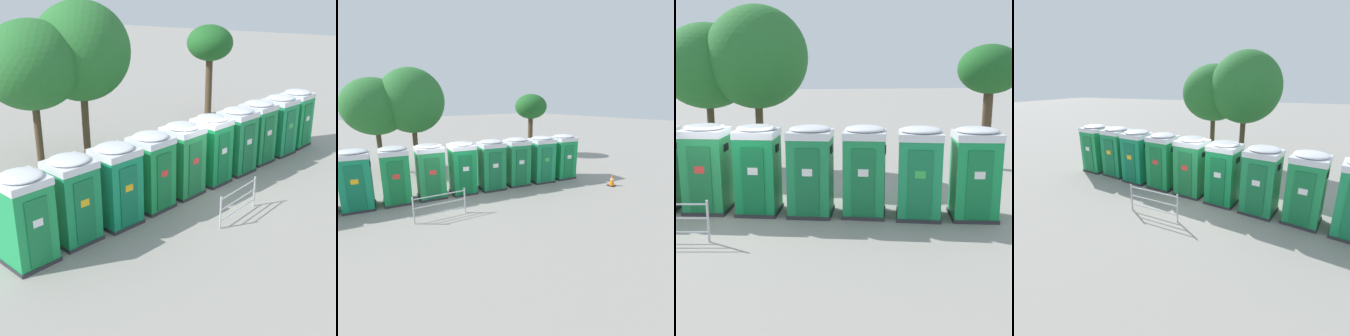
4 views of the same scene
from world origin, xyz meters
The scene contains 10 objects.
ground_plane centered at (0.00, 0.00, 0.00)m, with size 120.00×120.00×0.00m, color gray.
portapotty_4 centered at (-0.66, 0.53, 1.28)m, with size 1.42×1.40×2.54m.
portapotty_5 centered at (0.81, 0.18, 1.28)m, with size 1.37×1.40×2.54m.
portapotty_6 centered at (2.28, -0.15, 1.28)m, with size 1.44×1.43×2.54m.
portapotty_7 centered at (3.77, -0.36, 1.28)m, with size 1.42×1.43×2.54m.
portapotty_8 centered at (5.23, -0.75, 1.28)m, with size 1.45×1.45×2.54m.
portapotty_9 centered at (6.72, -0.99, 1.28)m, with size 1.42×1.39×2.54m.
street_tree_0 centered at (-1.46, 6.69, 4.05)m, with size 3.83×3.83×5.75m.
street_tree_1 centered at (9.60, 4.97, 3.86)m, with size 2.52×2.52×4.91m.
street_tree_2 centered at (0.54, 6.00, 4.38)m, with size 3.98×3.98×6.37m.
Camera 3 is at (1.69, -12.90, 4.27)m, focal length 50.00 mm.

